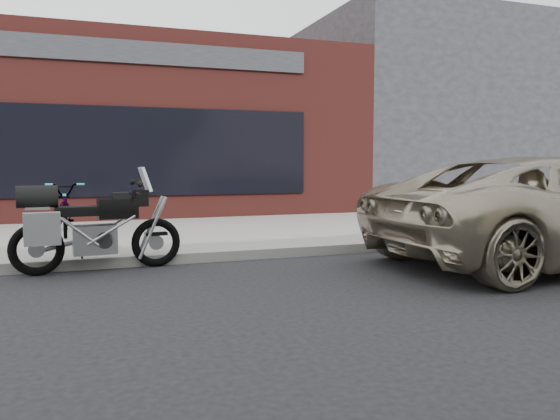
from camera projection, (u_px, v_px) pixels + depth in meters
name	position (u px, v px, depth m)	size (l,w,h in m)	color
ground	(374.00, 345.00, 4.36)	(120.00, 120.00, 0.00)	black
near_sidewalk	(201.00, 232.00, 10.93)	(44.00, 6.00, 0.15)	gray
storefront	(90.00, 136.00, 16.63)	(14.00, 10.07, 4.50)	#5C221E
neighbour_building	(425.00, 121.00, 20.58)	(10.00, 10.00, 6.00)	#26262A
motorcycle	(87.00, 227.00, 7.22)	(2.22, 0.83, 1.40)	black
minivan	(556.00, 210.00, 7.87)	(2.55, 5.53, 1.54)	tan
bicycle_front	(66.00, 208.00, 9.90)	(0.63, 1.82, 0.95)	gray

